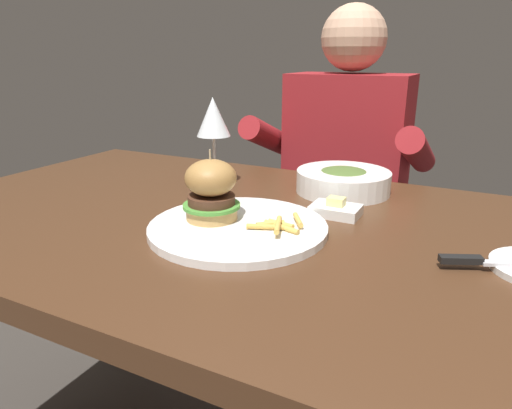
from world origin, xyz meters
TOP-DOWN VIEW (x-y plane):
  - dining_table at (0.00, 0.00)m, footprint 1.41×0.79m
  - main_plate at (0.01, -0.06)m, footprint 0.31×0.31m
  - burger_sandwich at (-0.05, -0.06)m, footprint 0.10×0.10m
  - fries_pile at (0.08, -0.05)m, footprint 0.09×0.11m
  - wine_glass at (-0.19, 0.19)m, footprint 0.08×0.08m
  - table_knife at (0.42, -0.02)m, footprint 0.22×0.11m
  - butter_dish at (0.13, 0.10)m, footprint 0.09×0.06m
  - soup_bowl at (0.10, 0.26)m, footprint 0.21×0.21m
  - diner_person at (-0.01, 0.67)m, footprint 0.51×0.36m

SIDE VIEW (x-z plane):
  - diner_person at x=-0.01m, z-range -0.02..1.15m
  - dining_table at x=0.00m, z-range 0.28..1.02m
  - main_plate at x=0.01m, z-range 0.74..0.75m
  - butter_dish at x=0.13m, z-range 0.73..0.77m
  - table_knife at x=0.42m, z-range 0.75..0.76m
  - fries_pile at x=0.08m, z-range 0.75..0.77m
  - soup_bowl at x=0.10m, z-range 0.74..0.79m
  - burger_sandwich at x=-0.05m, z-range 0.75..0.87m
  - wine_glass at x=-0.19m, z-range 0.79..0.99m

